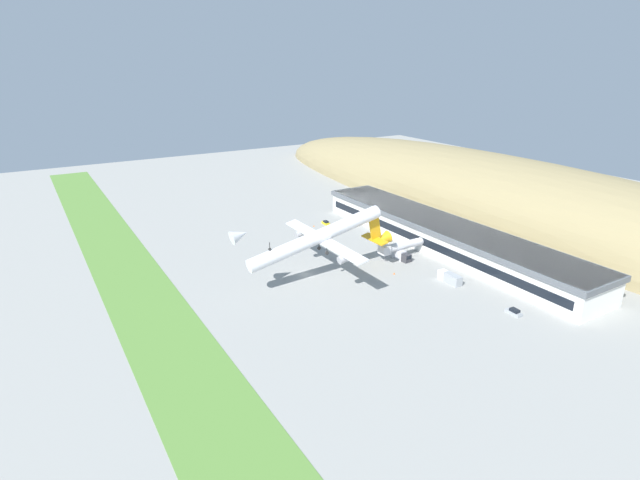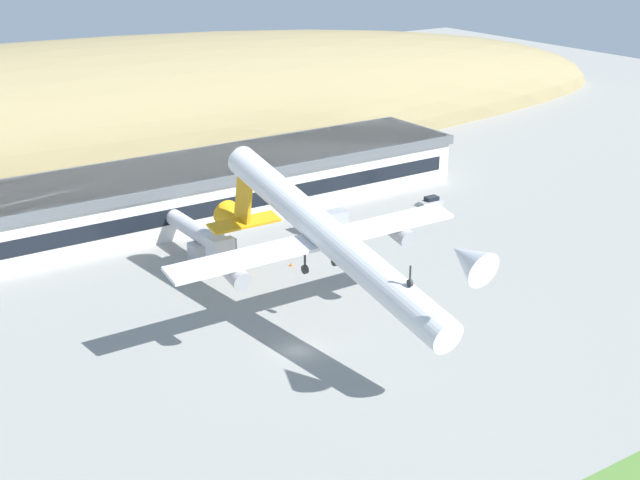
{
  "view_description": "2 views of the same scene",
  "coord_description": "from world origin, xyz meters",
  "px_view_note": "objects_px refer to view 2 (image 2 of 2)",
  "views": [
    {
      "loc": [
        120.84,
        -68.02,
        61.63
      ],
      "look_at": [
        8.08,
        0.07,
        13.61
      ],
      "focal_mm": 28.0,
      "sensor_mm": 36.0,
      "label": 1
    },
    {
      "loc": [
        -51.04,
        -80.59,
        50.46
      ],
      "look_at": [
        4.0,
        0.93,
        13.12
      ],
      "focal_mm": 50.0,
      "sensor_mm": 36.0,
      "label": 2
    }
  ],
  "objects_px": {
    "box_truck": "(324,222)",
    "traffic_cone_1": "(291,264)",
    "cargo_airplane": "(325,236)",
    "fuel_truck": "(212,249)",
    "jetway_0": "(201,234)",
    "service_car_1": "(431,202)",
    "terminal_building": "(156,194)"
  },
  "relations": [
    {
      "from": "service_car_1",
      "to": "fuel_truck",
      "type": "height_order",
      "value": "fuel_truck"
    },
    {
      "from": "jetway_0",
      "to": "fuel_truck",
      "type": "height_order",
      "value": "jetway_0"
    },
    {
      "from": "box_truck",
      "to": "traffic_cone_1",
      "type": "bearing_deg",
      "value": -141.68
    },
    {
      "from": "jetway_0",
      "to": "service_car_1",
      "type": "height_order",
      "value": "jetway_0"
    },
    {
      "from": "jetway_0",
      "to": "box_truck",
      "type": "bearing_deg",
      "value": 0.86
    },
    {
      "from": "cargo_airplane",
      "to": "jetway_0",
      "type": "bearing_deg",
      "value": 92.35
    },
    {
      "from": "fuel_truck",
      "to": "service_car_1",
      "type": "bearing_deg",
      "value": 0.83
    },
    {
      "from": "cargo_airplane",
      "to": "traffic_cone_1",
      "type": "bearing_deg",
      "value": 68.23
    },
    {
      "from": "cargo_airplane",
      "to": "traffic_cone_1",
      "type": "height_order",
      "value": "cargo_airplane"
    },
    {
      "from": "fuel_truck",
      "to": "traffic_cone_1",
      "type": "distance_m",
      "value": 12.56
    },
    {
      "from": "terminal_building",
      "to": "jetway_0",
      "type": "xyz_separation_m",
      "value": [
        -1.22,
        -18.45,
        -1.21
      ]
    },
    {
      "from": "cargo_airplane",
      "to": "box_truck",
      "type": "distance_m",
      "value": 39.78
    },
    {
      "from": "fuel_truck",
      "to": "box_truck",
      "type": "height_order",
      "value": "fuel_truck"
    },
    {
      "from": "fuel_truck",
      "to": "traffic_cone_1",
      "type": "xyz_separation_m",
      "value": [
        8.25,
        -9.41,
        -1.15
      ]
    },
    {
      "from": "terminal_building",
      "to": "cargo_airplane",
      "type": "distance_m",
      "value": 50.17
    },
    {
      "from": "terminal_building",
      "to": "service_car_1",
      "type": "xyz_separation_m",
      "value": [
        44.27,
        -18.26,
        -4.53
      ]
    },
    {
      "from": "cargo_airplane",
      "to": "fuel_truck",
      "type": "relative_size",
      "value": 7.06
    },
    {
      "from": "box_truck",
      "to": "terminal_building",
      "type": "bearing_deg",
      "value": 139.82
    },
    {
      "from": "service_car_1",
      "to": "traffic_cone_1",
      "type": "relative_size",
      "value": 7.48
    },
    {
      "from": "fuel_truck",
      "to": "traffic_cone_1",
      "type": "bearing_deg",
      "value": -48.76
    },
    {
      "from": "cargo_airplane",
      "to": "traffic_cone_1",
      "type": "xyz_separation_m",
      "value": [
        8.48,
        21.24,
        -12.81
      ]
    },
    {
      "from": "jetway_0",
      "to": "cargo_airplane",
      "type": "height_order",
      "value": "cargo_airplane"
    },
    {
      "from": "traffic_cone_1",
      "to": "cargo_airplane",
      "type": "bearing_deg",
      "value": -111.77
    },
    {
      "from": "terminal_building",
      "to": "cargo_airplane",
      "type": "xyz_separation_m",
      "value": [
        0.06,
        -49.54,
        7.89
      ]
    },
    {
      "from": "service_car_1",
      "to": "cargo_airplane",
      "type": "bearing_deg",
      "value": -144.72
    },
    {
      "from": "terminal_building",
      "to": "traffic_cone_1",
      "type": "xyz_separation_m",
      "value": [
        8.54,
        -28.3,
        -4.92
      ]
    },
    {
      "from": "box_truck",
      "to": "service_car_1",
      "type": "bearing_deg",
      "value": -0.39
    },
    {
      "from": "jetway_0",
      "to": "fuel_truck",
      "type": "bearing_deg",
      "value": -16.63
    },
    {
      "from": "jetway_0",
      "to": "box_truck",
      "type": "xyz_separation_m",
      "value": [
        22.66,
        0.34,
        -2.6
      ]
    },
    {
      "from": "box_truck",
      "to": "traffic_cone_1",
      "type": "relative_size",
      "value": 14.1
    },
    {
      "from": "fuel_truck",
      "to": "jetway_0",
      "type": "bearing_deg",
      "value": 163.37
    },
    {
      "from": "cargo_airplane",
      "to": "service_car_1",
      "type": "height_order",
      "value": "cargo_airplane"
    }
  ]
}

